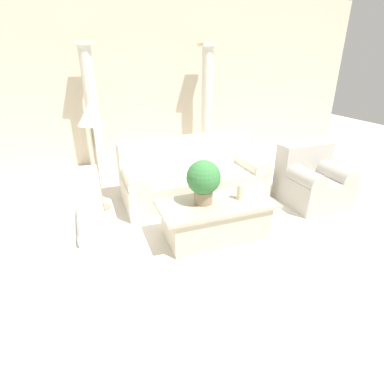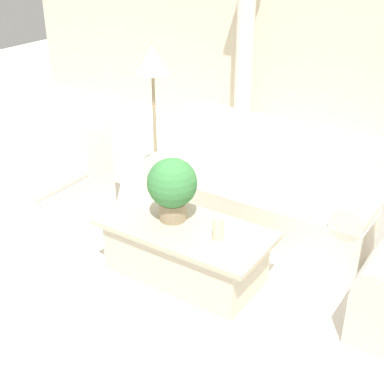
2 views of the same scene
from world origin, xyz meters
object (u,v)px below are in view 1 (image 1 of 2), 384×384
(coffee_table, at_px, (216,219))
(floor_lamp, at_px, (91,121))
(sofa_long, at_px, (192,175))
(armchair, at_px, (311,179))
(potted_plant, at_px, (204,179))
(loveseat, at_px, (48,230))

(coffee_table, distance_m, floor_lamp, 2.04)
(sofa_long, distance_m, armchair, 1.80)
(floor_lamp, bearing_deg, coffee_table, -45.37)
(coffee_table, height_order, floor_lamp, floor_lamp)
(sofa_long, bearing_deg, potted_plant, -103.84)
(coffee_table, relative_size, armchair, 1.62)
(loveseat, bearing_deg, potted_plant, -4.67)
(loveseat, relative_size, armchair, 1.36)
(floor_lamp, height_order, armchair, floor_lamp)
(coffee_table, bearing_deg, armchair, 13.12)
(loveseat, xyz_separation_m, floor_lamp, (0.61, 1.07, 0.90))
(sofa_long, relative_size, potted_plant, 4.11)
(sofa_long, height_order, coffee_table, sofa_long)
(sofa_long, xyz_separation_m, armchair, (1.61, -0.80, 0.01))
(coffee_table, distance_m, potted_plant, 0.54)
(sofa_long, xyz_separation_m, floor_lamp, (-1.37, 0.05, 0.91))
(sofa_long, relative_size, loveseat, 1.84)
(potted_plant, relative_size, floor_lamp, 0.35)
(loveseat, bearing_deg, sofa_long, 27.30)
(coffee_table, distance_m, armchair, 1.80)
(sofa_long, bearing_deg, armchair, -26.35)
(armchair, bearing_deg, loveseat, -176.43)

